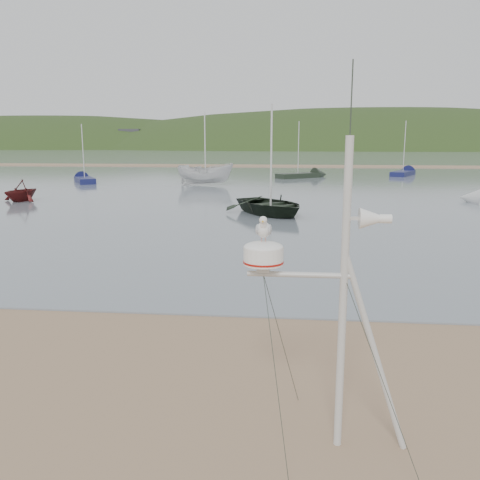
# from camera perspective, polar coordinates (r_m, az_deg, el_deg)

# --- Properties ---
(ground) EXTENTS (560.00, 560.00, 0.00)m
(ground) POSITION_cam_1_polar(r_m,az_deg,el_deg) (8.65, -14.76, -17.05)
(ground) COLOR #88694E
(ground) RESTS_ON ground
(water) EXTENTS (560.00, 256.00, 0.04)m
(water) POSITION_cam_1_polar(r_m,az_deg,el_deg) (139.18, 4.70, 9.58)
(water) COLOR slate
(water) RESTS_ON ground
(sandbar) EXTENTS (560.00, 7.00, 0.07)m
(sandbar) POSITION_cam_1_polar(r_m,az_deg,el_deg) (77.25, 3.73, 8.30)
(sandbar) COLOR #88694E
(sandbar) RESTS_ON water
(hill_ridge) EXTENTS (620.00, 180.00, 80.00)m
(hill_ridge) POSITION_cam_1_polar(r_m,az_deg,el_deg) (243.76, 9.51, 5.53)
(hill_ridge) COLOR #213415
(hill_ridge) RESTS_ON ground
(far_cottages) EXTENTS (294.40, 6.30, 8.00)m
(far_cottages) POSITION_cam_1_polar(r_m,az_deg,el_deg) (203.10, 5.97, 11.20)
(far_cottages) COLOR beige
(far_cottages) RESTS_ON ground
(mast_rig) EXTENTS (2.21, 2.35, 4.98)m
(mast_rig) POSITION_cam_1_polar(r_m,az_deg,el_deg) (6.89, 10.75, -13.35)
(mast_rig) COLOR beige
(mast_rig) RESTS_ON ground
(boat_dark) EXTENTS (3.61, 3.00, 5.15)m
(boat_dark) POSITION_cam_1_polar(r_m,az_deg,el_deg) (27.27, 3.52, 8.23)
(boat_dark) COLOR black
(boat_dark) RESTS_ON water
(boat_red) EXTENTS (2.63, 2.02, 2.70)m
(boat_red) POSITION_cam_1_polar(r_m,az_deg,el_deg) (36.20, -23.48, 6.13)
(boat_red) COLOR #501212
(boat_red) RESTS_ON water
(boat_white) EXTENTS (1.94, 1.89, 5.01)m
(boat_white) POSITION_cam_1_polar(r_m,az_deg,el_deg) (45.25, -3.94, 9.34)
(boat_white) COLOR silver
(boat_white) RESTS_ON water
(sailboat_blue_far) EXTENTS (4.31, 6.59, 6.53)m
(sailboat_blue_far) POSITION_cam_1_polar(r_m,az_deg,el_deg) (61.53, 18.21, 7.22)
(sailboat_blue_far) COLOR #151849
(sailboat_blue_far) RESTS_ON ground
(sailboat_dark_mid) EXTENTS (5.98, 5.10, 6.34)m
(sailboat_dark_mid) POSITION_cam_1_polar(r_m,az_deg,el_deg) (54.99, 7.84, 7.26)
(sailboat_dark_mid) COLOR black
(sailboat_dark_mid) RESTS_ON ground
(sailboat_blue_near) EXTENTS (4.15, 5.73, 5.82)m
(sailboat_blue_near) POSITION_cam_1_polar(r_m,az_deg,el_deg) (51.17, -17.25, 6.57)
(sailboat_blue_near) COLOR #151849
(sailboat_blue_near) RESTS_ON ground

